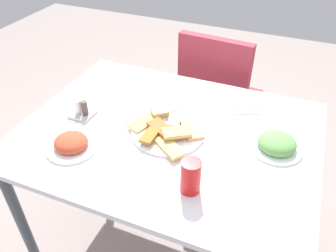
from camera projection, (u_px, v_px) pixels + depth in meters
name	position (u px, v px, depth m)	size (l,w,h in m)	color
ground_plane	(168.00, 237.00, 1.78)	(6.00, 6.00, 0.00)	gray
dining_table	(168.00, 145.00, 1.39)	(1.17, 0.89, 0.72)	white
dining_chair	(217.00, 94.00, 2.00)	(0.46, 0.46, 0.88)	#A02B39
pide_platter	(168.00, 130.00, 1.33)	(0.32, 0.31, 0.04)	white
salad_plate_greens	(277.00, 144.00, 1.25)	(0.20, 0.20, 0.07)	white
salad_plate_rice	(71.00, 144.00, 1.26)	(0.19, 0.19, 0.06)	white
soda_can	(191.00, 176.00, 1.07)	(0.07, 0.07, 0.12)	red
paper_napkin	(240.00, 111.00, 1.46)	(0.16, 0.16, 0.00)	white
fork	(239.00, 113.00, 1.44)	(0.18, 0.02, 0.01)	silver
spoon	(241.00, 108.00, 1.47)	(0.17, 0.02, 0.01)	silver
condiment_caddy	(82.00, 111.00, 1.42)	(0.09, 0.09, 0.08)	#B2B2B7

